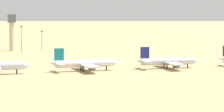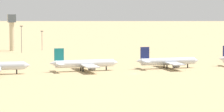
{
  "view_description": "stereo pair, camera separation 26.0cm",
  "coord_description": "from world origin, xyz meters",
  "px_view_note": "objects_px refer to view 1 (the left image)",
  "views": [
    {
      "loc": [
        -84.82,
        -253.72,
        32.3
      ],
      "look_at": [
        -3.39,
        23.52,
        6.0
      ],
      "focal_mm": 95.65,
      "sensor_mm": 36.0,
      "label": 1
    },
    {
      "loc": [
        -84.57,
        -253.79,
        32.3
      ],
      "look_at": [
        -3.39,
        23.52,
        6.0
      ],
      "focal_mm": 95.65,
      "sensor_mm": 36.0,
      "label": 2
    }
  ],
  "objects_px": {
    "parked_jet_navy_4": "(167,61)",
    "light_pole_west": "(21,37)",
    "control_tower": "(12,29)",
    "parked_jet_teal_3": "(84,64)",
    "light_pole_mid": "(42,39)"
  },
  "relations": [
    {
      "from": "parked_jet_teal_3",
      "to": "light_pole_west",
      "type": "xyz_separation_m",
      "value": [
        -13.96,
        111.36,
        6.19
      ]
    },
    {
      "from": "control_tower",
      "to": "parked_jet_teal_3",
      "type": "bearing_deg",
      "value": -81.76
    },
    {
      "from": "parked_jet_teal_3",
      "to": "parked_jet_navy_4",
      "type": "bearing_deg",
      "value": -1.06
    },
    {
      "from": "parked_jet_teal_3",
      "to": "parked_jet_navy_4",
      "type": "xyz_separation_m",
      "value": [
        41.54,
        -0.44,
        -0.08
      ]
    },
    {
      "from": "light_pole_west",
      "to": "parked_jet_navy_4",
      "type": "bearing_deg",
      "value": -63.6
    },
    {
      "from": "light_pole_mid",
      "to": "light_pole_west",
      "type": "bearing_deg",
      "value": -135.66
    },
    {
      "from": "parked_jet_navy_4",
      "to": "light_pole_west",
      "type": "relative_size",
      "value": 1.9
    },
    {
      "from": "parked_jet_teal_3",
      "to": "parked_jet_navy_4",
      "type": "height_order",
      "value": "parked_jet_teal_3"
    },
    {
      "from": "parked_jet_teal_3",
      "to": "light_pole_west",
      "type": "relative_size",
      "value": 1.94
    },
    {
      "from": "parked_jet_teal_3",
      "to": "light_pole_west",
      "type": "bearing_deg",
      "value": 96.7
    },
    {
      "from": "parked_jet_navy_4",
      "to": "light_pole_west",
      "type": "height_order",
      "value": "light_pole_west"
    },
    {
      "from": "parked_jet_teal_3",
      "to": "light_pole_west",
      "type": "distance_m",
      "value": 112.4
    },
    {
      "from": "parked_jet_navy_4",
      "to": "control_tower",
      "type": "distance_m",
      "value": 140.33
    },
    {
      "from": "parked_jet_teal_3",
      "to": "light_pole_mid",
      "type": "bearing_deg",
      "value": 88.72
    },
    {
      "from": "light_pole_mid",
      "to": "control_tower",
      "type": "bearing_deg",
      "value": -177.84
    }
  ]
}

